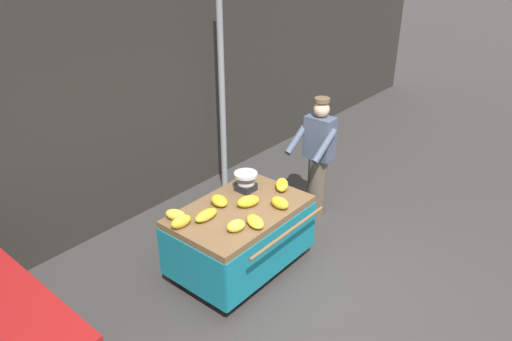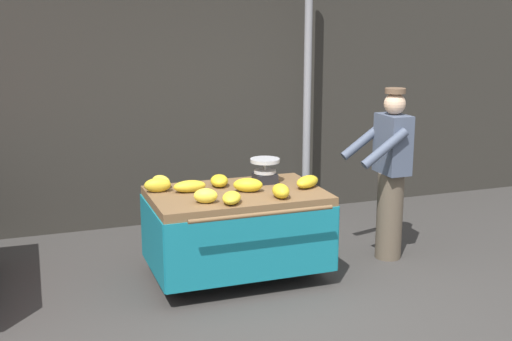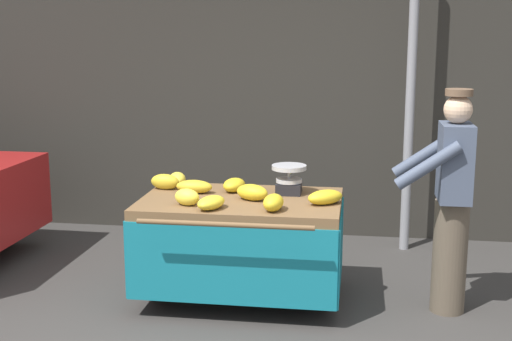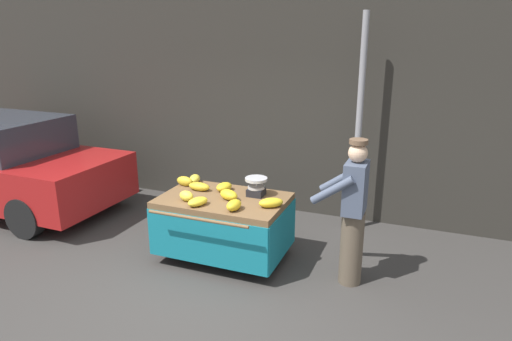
{
  "view_description": "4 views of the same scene",
  "coord_description": "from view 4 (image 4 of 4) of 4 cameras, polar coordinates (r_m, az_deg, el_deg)",
  "views": [
    {
      "loc": [
        -3.57,
        -2.22,
        3.68
      ],
      "look_at": [
        0.34,
        1.03,
        1.11
      ],
      "focal_mm": 34.27,
      "sensor_mm": 36.0,
      "label": 1
    },
    {
      "loc": [
        -1.9,
        -4.68,
        2.41
      ],
      "look_at": [
        0.09,
        0.87,
        1.03
      ],
      "focal_mm": 47.12,
      "sensor_mm": 36.0,
      "label": 2
    },
    {
      "loc": [
        0.81,
        -4.28,
        2.13
      ],
      "look_at": [
        0.04,
        0.9,
        1.07
      ],
      "focal_mm": 48.58,
      "sensor_mm": 36.0,
      "label": 3
    },
    {
      "loc": [
        2.22,
        -3.81,
        2.78
      ],
      "look_at": [
        0.3,
        1.07,
        1.19
      ],
      "focal_mm": 31.43,
      "sensor_mm": 36.0,
      "label": 4
    }
  ],
  "objects": [
    {
      "name": "banana_bunch_5",
      "position": [
        6.07,
        -9.06,
        -1.34
      ],
      "size": [
        0.26,
        0.15,
        0.13
      ],
      "primitive_type": "ellipsoid",
      "rotation": [
        0.0,
        0.0,
        1.45
      ],
      "color": "gold",
      "rests_on": "banana_cart"
    },
    {
      "name": "banana_bunch_1",
      "position": [
        5.51,
        -3.49,
        -3.1
      ],
      "size": [
        0.31,
        0.25,
        0.13
      ],
      "primitive_type": "ellipsoid",
      "rotation": [
        0.0,
        0.0,
        1.16
      ],
      "color": "gold",
      "rests_on": "banana_cart"
    },
    {
      "name": "weighing_scale",
      "position": [
        5.61,
        0.02,
        -2.07
      ],
      "size": [
        0.28,
        0.28,
        0.24
      ],
      "color": "black",
      "rests_on": "banana_cart"
    },
    {
      "name": "banana_bunch_4",
      "position": [
        6.17,
        -7.81,
        -1.06
      ],
      "size": [
        0.2,
        0.27,
        0.11
      ],
      "primitive_type": "ellipsoid",
      "rotation": [
        0.0,
        0.0,
        0.29
      ],
      "color": "yellow",
      "rests_on": "banana_cart"
    },
    {
      "name": "parked_car",
      "position": [
        8.43,
        -29.3,
        0.76
      ],
      "size": [
        3.93,
        1.8,
        1.51
      ],
      "color": "#A51919",
      "rests_on": "ground"
    },
    {
      "name": "banana_bunch_8",
      "position": [
        5.86,
        -7.25,
        -2.03
      ],
      "size": [
        0.3,
        0.14,
        0.11
      ],
      "primitive_type": "ellipsoid",
      "rotation": [
        0.0,
        0.0,
        1.55
      ],
      "color": "gold",
      "rests_on": "banana_cart"
    },
    {
      "name": "banana_bunch_2",
      "position": [
        5.36,
        -7.43,
        -3.95
      ],
      "size": [
        0.25,
        0.31,
        0.1
      ],
      "primitive_type": "ellipsoid",
      "rotation": [
        0.0,
        0.0,
        2.72
      ],
      "color": "yellow",
      "rests_on": "banana_cart"
    },
    {
      "name": "vendor_person",
      "position": [
        5.15,
        12.19,
        -5.26
      ],
      "size": [
        0.58,
        0.51,
        1.71
      ],
      "color": "brown",
      "rests_on": "ground"
    },
    {
      "name": "street_pole",
      "position": [
        6.46,
        12.94,
        5.43
      ],
      "size": [
        0.09,
        0.09,
        3.09
      ],
      "primitive_type": "cylinder",
      "color": "gray",
      "rests_on": "ground"
    },
    {
      "name": "banana_cart",
      "position": [
        5.69,
        -4.14,
        -5.63
      ],
      "size": [
        1.58,
        1.21,
        0.84
      ],
      "color": "brown",
      "rests_on": "ground"
    },
    {
      "name": "banana_bunch_6",
      "position": [
        5.27,
        1.92,
        -4.11
      ],
      "size": [
        0.33,
        0.29,
        0.11
      ],
      "primitive_type": "ellipsoid",
      "rotation": [
        0.0,
        0.0,
        2.19
      ],
      "color": "gold",
      "rests_on": "banana_cart"
    },
    {
      "name": "banana_bunch_0",
      "position": [
        5.81,
        -4.08,
        -2.09
      ],
      "size": [
        0.22,
        0.28,
        0.11
      ],
      "primitive_type": "ellipsoid",
      "rotation": [
        0.0,
        0.0,
        2.88
      ],
      "color": "gold",
      "rests_on": "banana_cart"
    },
    {
      "name": "back_wall",
      "position": [
        7.18,
        3.38,
        9.61
      ],
      "size": [
        16.0,
        0.24,
        3.75
      ],
      "primitive_type": "cube",
      "color": "#2D2B26",
      "rests_on": "ground"
    },
    {
      "name": "banana_bunch_3",
      "position": [
        5.52,
        -8.85,
        -3.22
      ],
      "size": [
        0.24,
        0.2,
        0.13
      ],
      "primitive_type": "ellipsoid",
      "rotation": [
        0.0,
        0.0,
        1.22
      ],
      "color": "yellow",
      "rests_on": "banana_cart"
    },
    {
      "name": "banana_bunch_7",
      "position": [
        5.18,
        -2.83,
        -4.43
      ],
      "size": [
        0.17,
        0.25,
        0.12
      ],
      "primitive_type": "ellipsoid",
      "rotation": [
        0.0,
        0.0,
        3.03
      ],
      "color": "gold",
      "rests_on": "banana_cart"
    },
    {
      "name": "ground_plane",
      "position": [
        5.21,
        -7.65,
        -15.54
      ],
      "size": [
        60.0,
        60.0,
        0.0
      ],
      "primitive_type": "plane",
      "color": "#383533"
    }
  ]
}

